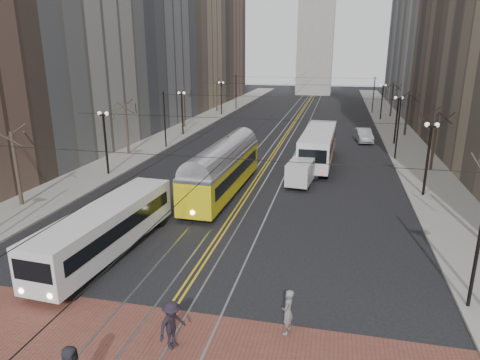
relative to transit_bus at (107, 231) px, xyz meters
The scene contains 20 objects.
ground 6.52m from the transit_bus, 31.48° to the right, with size 260.00×260.00×0.00m, color black.
sidewalk_left 42.78m from the transit_bus, 102.93° to the left, with size 5.00×140.00×0.15m, color gray.
sidewalk_right 46.43m from the transit_bus, 63.89° to the left, with size 5.00×140.00×0.15m, color gray.
crosswalk_band 9.23m from the transit_bus, 53.45° to the right, with size 25.00×6.00×0.01m, color brown.
streetcar_rails 42.05m from the transit_bus, 82.58° to the left, with size 4.80×130.00×0.02m, color gray.
centre_lines 42.05m from the transit_bus, 82.58° to the left, with size 0.42×130.00×0.01m, color gold.
building_left_mid 49.67m from the transit_bus, 115.19° to the left, with size 16.00×20.00×34.00m, color slate.
building_left_far 87.08m from the transit_bus, 103.65° to the left, with size 16.00×20.00×40.00m, color brown.
building_right_far 90.21m from the transit_bus, 69.49° to the left, with size 16.00×20.00×40.00m, color slate.
lamp_posts 26.03m from the transit_bus, 77.95° to the left, with size 27.60×57.20×5.60m.
street_trees 32.41m from the transit_bus, 80.35° to the left, with size 31.68×53.28×5.60m.
trolley_wires 32.06m from the transit_bus, 80.22° to the left, with size 25.96×120.00×6.60m.
transit_bus is the anchor object (origin of this frame).
streetcar 12.47m from the transit_bus, 73.81° to the left, with size 2.58×13.92×3.28m, color yellow.
rear_bus 25.53m from the transit_bus, 65.89° to the left, with size 2.85×13.10×3.42m, color white.
cargo_van 18.42m from the transit_bus, 59.20° to the left, with size 1.89×4.91×2.17m, color silver.
sedan_grey 21.29m from the transit_bus, 63.13° to the left, with size 1.90×4.71×1.61m, color #46484F.
sedan_silver 38.90m from the transit_bus, 66.49° to the left, with size 1.75×5.01×1.65m, color #9C9DA3.
pedestrian_b 11.71m from the transit_bus, 24.35° to the right, with size 0.70×0.46×1.93m, color slate.
pedestrian_d 9.30m from the transit_bus, 46.00° to the right, with size 1.27×0.73×1.97m, color black.
Camera 1 is at (6.67, -16.46, 11.03)m, focal length 32.00 mm.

